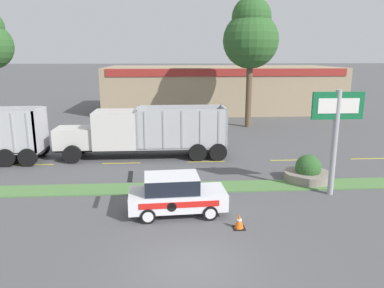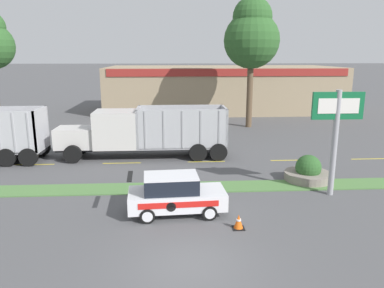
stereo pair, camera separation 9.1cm
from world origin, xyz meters
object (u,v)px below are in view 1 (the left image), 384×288
Objects in this scene: store_sign_post at (336,122)px; rally_car at (176,194)px; traffic_cone at (239,222)px; dump_truck_mid at (129,133)px; stone_planter at (308,172)px.

rally_car is at bearing -166.75° from store_sign_post.
store_sign_post reaches higher than traffic_cone.
traffic_cone is at bearing -64.03° from dump_truck_mid.
dump_truck_mid is at bearing 144.34° from store_sign_post.
traffic_cone is (5.34, -10.97, -1.35)m from dump_truck_mid.
traffic_cone is (-5.19, -3.42, -3.31)m from store_sign_post.
store_sign_post is 2.04× the size of stone_planter.
traffic_cone is at bearing -33.25° from rally_car.
dump_truck_mid is 9.82m from rally_car.
store_sign_post is 8.66× the size of traffic_cone.
store_sign_post is 7.04m from traffic_cone.
dump_truck_mid reaches higher than rally_car.
rally_car is 1.68× the size of stone_planter.
dump_truck_mid is 4.46× the size of stone_planter.
traffic_cone is (2.46, -1.62, -0.59)m from rally_car.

